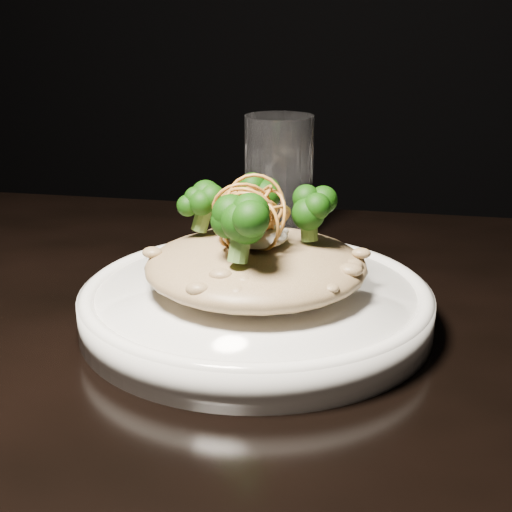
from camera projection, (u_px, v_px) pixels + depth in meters
The scene contains 7 objects.
table at pixel (330, 466), 0.52m from camera, with size 1.10×0.80×0.75m.
plate at pixel (256, 306), 0.55m from camera, with size 0.27×0.27×0.03m, color white.
risotto at pixel (256, 265), 0.54m from camera, with size 0.17×0.17×0.04m, color brown.
broccoli at pixel (257, 210), 0.53m from camera, with size 0.13×0.13×0.05m, color black, non-canonical shape.
cheese at pixel (255, 236), 0.53m from camera, with size 0.05×0.05×0.01m, color silver.
shallots at pixel (250, 205), 0.52m from camera, with size 0.05×0.05×0.03m, color brown, non-canonical shape.
drinking_glass at pixel (279, 176), 0.75m from camera, with size 0.07×0.07×0.13m, color white.
Camera 1 is at (0.03, -0.44, 0.98)m, focal length 50.00 mm.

